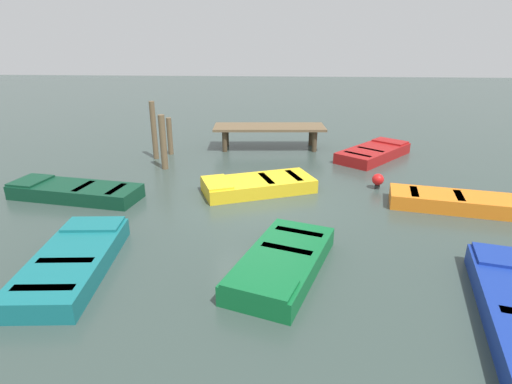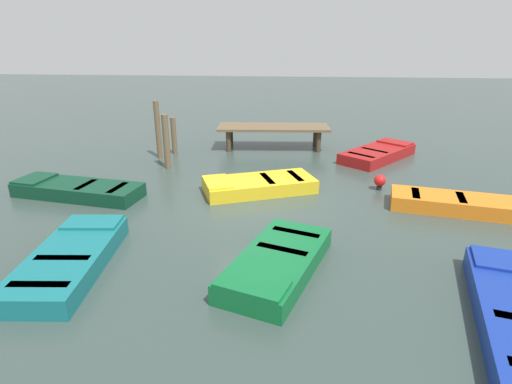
% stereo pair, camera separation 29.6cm
% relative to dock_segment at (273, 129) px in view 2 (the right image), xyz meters
% --- Properties ---
extents(ground_plane, '(80.00, 80.00, 0.00)m').
position_rel_dock_segment_xyz_m(ground_plane, '(-0.15, -6.22, -0.82)').
color(ground_plane, '#33423D').
extents(dock_segment, '(4.68, 1.86, 0.95)m').
position_rel_dock_segment_xyz_m(dock_segment, '(0.00, 0.00, 0.00)').
color(dock_segment, brown).
rests_on(dock_segment, ground_plane).
extents(rowboat_teal, '(1.66, 3.45, 0.46)m').
position_rel_dock_segment_xyz_m(rowboat_teal, '(-3.59, -10.01, -0.61)').
color(rowboat_teal, '#14666B').
rests_on(rowboat_teal, ground_plane).
extents(rowboat_orange, '(4.32, 1.95, 0.46)m').
position_rel_dock_segment_xyz_m(rowboat_orange, '(5.72, -6.31, -0.61)').
color(rowboat_orange, orange).
rests_on(rowboat_orange, ground_plane).
extents(rowboat_green, '(2.31, 3.37, 0.46)m').
position_rel_dock_segment_xyz_m(rowboat_green, '(0.60, -9.79, -0.61)').
color(rowboat_green, '#0F602D').
rests_on(rowboat_green, ground_plane).
extents(rowboat_dark_green, '(3.93, 1.79, 0.46)m').
position_rel_dock_segment_xyz_m(rowboat_dark_green, '(-5.46, -6.13, -0.61)').
color(rowboat_dark_green, '#0C3823').
rests_on(rowboat_dark_green, ground_plane).
extents(rowboat_red, '(3.28, 3.53, 0.46)m').
position_rel_dock_segment_xyz_m(rowboat_red, '(4.11, -1.23, -0.61)').
color(rowboat_red, maroon).
rests_on(rowboat_red, ground_plane).
extents(rowboat_yellow, '(3.59, 2.53, 0.46)m').
position_rel_dock_segment_xyz_m(rowboat_yellow, '(-0.16, -5.24, -0.61)').
color(rowboat_yellow, gold).
rests_on(rowboat_yellow, ground_plane).
extents(mooring_piling_center, '(0.20, 0.20, 2.19)m').
position_rel_dock_segment_xyz_m(mooring_piling_center, '(-4.31, -1.85, 0.27)').
color(mooring_piling_center, brown).
rests_on(mooring_piling_center, ground_plane).
extents(mooring_piling_mid_right, '(0.20, 0.20, 1.46)m').
position_rel_dock_segment_xyz_m(mooring_piling_mid_right, '(-3.91, -1.20, -0.09)').
color(mooring_piling_mid_right, brown).
rests_on(mooring_piling_mid_right, ground_plane).
extents(mooring_piling_near_left, '(0.23, 0.23, 1.93)m').
position_rel_dock_segment_xyz_m(mooring_piling_near_left, '(-3.61, -3.14, 0.14)').
color(mooring_piling_near_left, brown).
rests_on(mooring_piling_near_left, ground_plane).
extents(marker_buoy, '(0.36, 0.36, 0.48)m').
position_rel_dock_segment_xyz_m(marker_buoy, '(3.53, -4.74, -0.54)').
color(marker_buoy, '#262626').
rests_on(marker_buoy, ground_plane).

